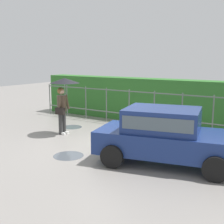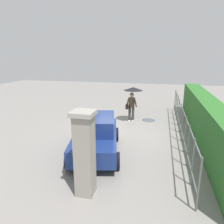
# 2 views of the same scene
# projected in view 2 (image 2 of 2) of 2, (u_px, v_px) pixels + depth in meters

# --- Properties ---
(ground_plane) EXTENTS (40.00, 40.00, 0.00)m
(ground_plane) POSITION_uv_depth(u_px,v_px,m) (119.00, 133.00, 10.50)
(ground_plane) COLOR gray
(car) EXTENTS (3.97, 2.50, 1.48)m
(car) POSITION_uv_depth(u_px,v_px,m) (96.00, 133.00, 8.22)
(car) COLOR navy
(car) RESTS_ON ground
(pedestrian) EXTENTS (1.08, 1.08, 2.07)m
(pedestrian) POSITION_uv_depth(u_px,v_px,m) (132.00, 96.00, 11.92)
(pedestrian) COLOR #333333
(pedestrian) RESTS_ON ground
(gate_pillar) EXTENTS (0.60, 0.60, 2.42)m
(gate_pillar) POSITION_uv_depth(u_px,v_px,m) (85.00, 153.00, 5.56)
(gate_pillar) COLOR gray
(gate_pillar) RESTS_ON ground
(fence_section) EXTENTS (10.36, 0.05, 1.50)m
(fence_section) POSITION_uv_depth(u_px,v_px,m) (181.00, 120.00, 9.81)
(fence_section) COLOR #59605B
(fence_section) RESTS_ON ground
(hedge_row) EXTENTS (11.31, 0.90, 1.90)m
(hedge_row) POSITION_uv_depth(u_px,v_px,m) (205.00, 119.00, 9.54)
(hedge_row) COLOR #2D6B28
(hedge_row) RESTS_ON ground
(puddle_near) EXTENTS (0.88, 0.88, 0.00)m
(puddle_near) POSITION_uv_depth(u_px,v_px,m) (93.00, 129.00, 11.04)
(puddle_near) COLOR #4C545B
(puddle_near) RESTS_ON ground
(puddle_far) EXTENTS (0.82, 0.82, 0.00)m
(puddle_far) POSITION_uv_depth(u_px,v_px,m) (149.00, 120.00, 12.56)
(puddle_far) COLOR #4C545B
(puddle_far) RESTS_ON ground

